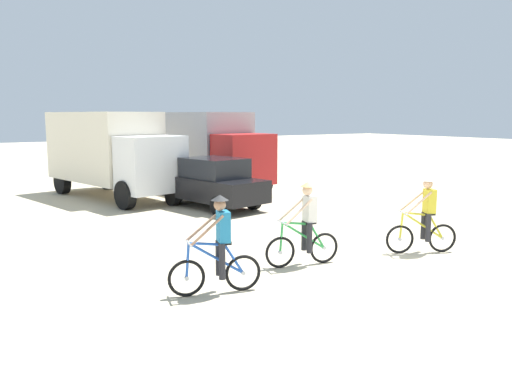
# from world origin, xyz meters

# --- Properties ---
(ground_plane) EXTENTS (120.00, 120.00, 0.00)m
(ground_plane) POSITION_xyz_m (0.00, 0.00, 0.00)
(ground_plane) COLOR beige
(box_truck_cream_rv) EXTENTS (3.61, 7.07, 3.35)m
(box_truck_cream_rv) POSITION_xyz_m (-1.84, 12.56, 1.87)
(box_truck_cream_rv) COLOR beige
(box_truck_cream_rv) RESTS_ON ground
(box_truck_grey_hauler) EXTENTS (3.01, 6.95, 3.35)m
(box_truck_grey_hauler) POSITION_xyz_m (2.29, 12.58, 1.87)
(box_truck_grey_hauler) COLOR #9E9EA3
(box_truck_grey_hauler) RESTS_ON ground
(sedan_parked) EXTENTS (2.51, 4.45, 1.76)m
(sedan_parked) POSITION_xyz_m (0.39, 8.33, 0.88)
(sedan_parked) COLOR black
(sedan_parked) RESTS_ON ground
(cyclist_orange_shirt) EXTENTS (1.68, 0.64, 1.82)m
(cyclist_orange_shirt) POSITION_xyz_m (-3.72, 0.46, 0.85)
(cyclist_orange_shirt) COLOR black
(cyclist_orange_shirt) RESTS_ON ground
(cyclist_cowboy_hat) EXTENTS (1.71, 0.57, 1.82)m
(cyclist_cowboy_hat) POSITION_xyz_m (-1.28, 1.02, 0.85)
(cyclist_cowboy_hat) COLOR black
(cyclist_cowboy_hat) RESTS_ON ground
(cyclist_near_camera) EXTENTS (1.58, 0.86, 1.82)m
(cyclist_near_camera) POSITION_xyz_m (1.70, 0.30, 0.85)
(cyclist_near_camera) COLOR black
(cyclist_near_camera) RESTS_ON ground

